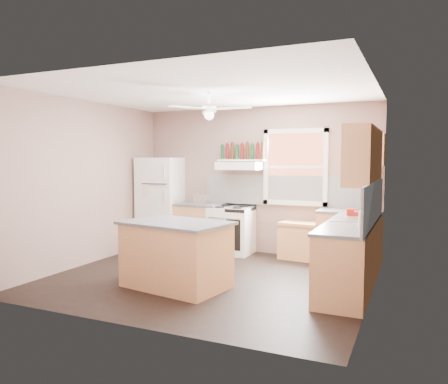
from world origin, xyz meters
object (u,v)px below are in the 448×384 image
at_px(toaster, 202,199).
at_px(refrigerator, 161,203).
at_px(stove, 231,230).
at_px(cart, 299,240).
at_px(island, 176,256).

bearing_deg(toaster, refrigerator, -171.82).
distance_m(toaster, stove, 0.81).
xyz_separation_m(stove, cart, (1.26, 0.05, -0.11)).
xyz_separation_m(stove, island, (0.15, -2.28, 0.00)).
height_order(refrigerator, cart, refrigerator).
height_order(refrigerator, stove, refrigerator).
relative_size(refrigerator, cart, 2.72).
bearing_deg(cart, stove, -172.25).
bearing_deg(stove, refrigerator, -177.81).
distance_m(cart, island, 2.58).
bearing_deg(refrigerator, cart, -3.24).
distance_m(stove, cart, 1.27).
height_order(refrigerator, toaster, refrigerator).
bearing_deg(stove, island, -86.93).
bearing_deg(island, stove, 103.48).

